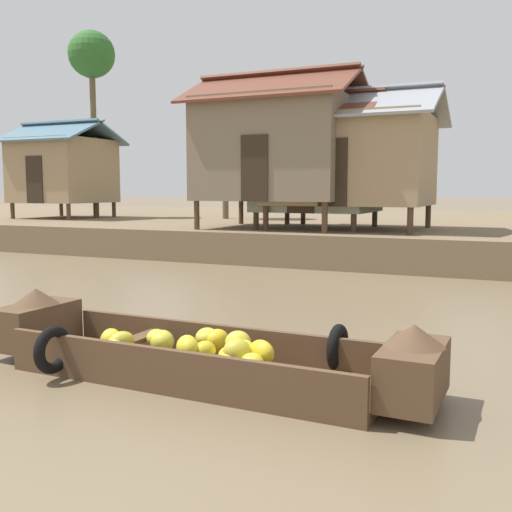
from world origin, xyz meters
The scene contains 9 objects.
ground_plane centered at (0.00, 10.00, 0.00)m, with size 300.00×300.00×0.00m, color #726047.
riverbank_strip centered at (0.00, 23.93, 0.44)m, with size 160.00×20.00×0.88m, color #756047.
banana_boat centered at (-0.50, 5.15, 0.28)m, with size 5.18×1.87×0.83m.
stilt_house_left centered at (-14.42, 18.60, 2.85)m, with size 3.94×3.62×3.89m.
stilt_house_mid_left centered at (-4.07, 16.25, 3.26)m, with size 4.99×3.87×4.62m.
stilt_house_mid_right centered at (-3.00, 16.77, 2.87)m, with size 4.02×3.40×3.99m.
stilt_house_right centered at (-2.00, 16.80, 2.92)m, with size 5.14×4.03×4.06m.
palm_tree_mid centered at (-8.12, 20.71, 5.33)m, with size 2.19×2.19×5.60m.
palm_tree_far centered at (-13.62, 19.60, 7.32)m, with size 1.88×1.88×7.56m.
Camera 1 is at (2.66, -0.28, 2.05)m, focal length 41.62 mm.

